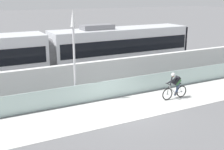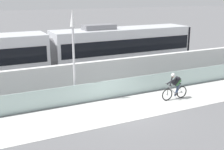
{
  "view_description": "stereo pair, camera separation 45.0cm",
  "coord_description": "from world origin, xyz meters",
  "views": [
    {
      "loc": [
        -7.57,
        -12.78,
        6.03
      ],
      "look_at": [
        0.36,
        2.35,
        1.25
      ],
      "focal_mm": 47.06,
      "sensor_mm": 36.0,
      "label": 1
    },
    {
      "loc": [
        -7.17,
        -12.98,
        6.03
      ],
      "look_at": [
        0.36,
        2.35,
        1.25
      ],
      "focal_mm": 47.06,
      "sensor_mm": 36.0,
      "label": 2
    }
  ],
  "objects": [
    {
      "name": "tram_rail_far",
      "position": [
        0.0,
        7.57,
        0.0
      ],
      "size": [
        32.0,
        0.08,
        0.01
      ],
      "primitive_type": "cube",
      "color": "#595654",
      "rests_on": "ground"
    },
    {
      "name": "tram",
      "position": [
        -2.28,
        6.85,
        1.89
      ],
      "size": [
        22.56,
        2.54,
        3.81
      ],
      "color": "silver",
      "rests_on": "ground"
    },
    {
      "name": "ground_plane",
      "position": [
        0.0,
        0.0,
        0.0
      ],
      "size": [
        200.0,
        200.0,
        0.0
      ],
      "primitive_type": "plane",
      "color": "slate"
    },
    {
      "name": "bike_path_deck",
      "position": [
        0.0,
        0.0,
        0.01
      ],
      "size": [
        32.0,
        3.2,
        0.01
      ],
      "primitive_type": "cube",
      "color": "silver",
      "rests_on": "ground"
    },
    {
      "name": "cyclist_on_bike",
      "position": [
        3.31,
        0.0,
        0.78
      ],
      "size": [
        1.77,
        0.58,
        1.61
      ],
      "color": "black",
      "rests_on": "ground"
    },
    {
      "name": "lamp_post_antenna",
      "position": [
        -2.09,
        2.15,
        3.29
      ],
      "size": [
        0.28,
        0.28,
        5.2
      ],
      "color": "gray",
      "rests_on": "ground"
    },
    {
      "name": "glass_parapet",
      "position": [
        0.0,
        1.85,
        0.55
      ],
      "size": [
        32.0,
        0.05,
        1.09
      ],
      "primitive_type": "cube",
      "color": "#ADC6C1",
      "rests_on": "ground"
    },
    {
      "name": "concrete_barrier_wall",
      "position": [
        0.0,
        3.65,
        0.94
      ],
      "size": [
        32.0,
        0.36,
        1.88
      ],
      "primitive_type": "cube",
      "color": "silver",
      "rests_on": "ground"
    },
    {
      "name": "tram_rail_near",
      "position": [
        0.0,
        6.13,
        0.0
      ],
      "size": [
        32.0,
        0.08,
        0.01
      ],
      "primitive_type": "cube",
      "color": "#595654",
      "rests_on": "ground"
    }
  ]
}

